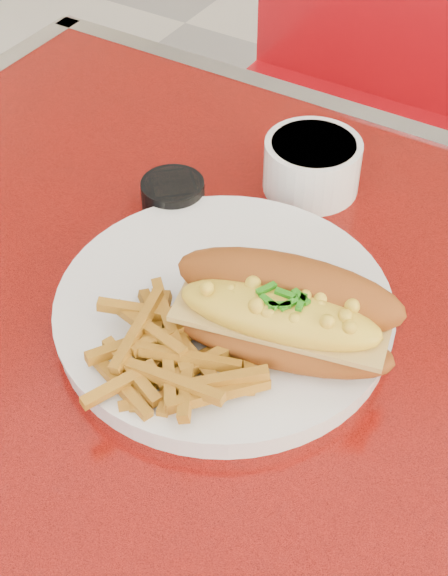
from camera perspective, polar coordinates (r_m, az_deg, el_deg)
The scene contains 7 objects.
diner_table at distance 0.81m, azimuth 6.19°, elevation -14.19°, with size 1.23×0.83×0.77m.
dinner_plate at distance 0.71m, azimuth -0.00°, elevation -1.60°, with size 0.31×0.31×0.02m.
mac_hoagie at distance 0.65m, azimuth 4.18°, elevation -1.77°, with size 0.21×0.13×0.09m.
fries_pile at distance 0.65m, azimuth -2.76°, elevation -4.28°, with size 0.13×0.11×0.04m, color #BC7F20, non-canonical shape.
fork at distance 0.69m, azimuth 5.76°, elevation -2.45°, with size 0.04×0.16×0.00m.
gravy_ramekin at distance 0.85m, azimuth 6.28°, elevation 8.76°, with size 0.13×0.13×0.06m.
sauce_cup_left at distance 0.83m, azimuth -3.65°, elevation 6.68°, with size 0.08×0.08×0.03m.
Camera 1 is at (0.14, -0.40, 1.30)m, focal length 50.00 mm.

